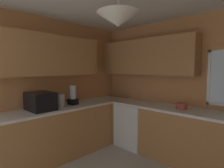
{
  "coord_description": "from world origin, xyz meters",
  "views": [
    {
      "loc": [
        1.26,
        -1.41,
        1.58
      ],
      "look_at": [
        -0.61,
        0.54,
        1.35
      ],
      "focal_mm": 29.28,
      "sensor_mm": 36.0,
      "label": 1
    }
  ],
  "objects_px": {
    "kettle": "(61,100)",
    "blender_appliance": "(73,96)",
    "bowl": "(182,106)",
    "microwave": "(40,101)",
    "dishwasher": "(134,125)"
  },
  "relations": [
    {
      "from": "kettle",
      "to": "blender_appliance",
      "type": "bearing_deg",
      "value": 94.14
    },
    {
      "from": "bowl",
      "to": "microwave",
      "type": "bearing_deg",
      "value": -133.94
    },
    {
      "from": "microwave",
      "to": "bowl",
      "type": "relative_size",
      "value": 2.64
    },
    {
      "from": "bowl",
      "to": "blender_appliance",
      "type": "relative_size",
      "value": 0.5
    },
    {
      "from": "dishwasher",
      "to": "bowl",
      "type": "distance_m",
      "value": 1.09
    },
    {
      "from": "microwave",
      "to": "blender_appliance",
      "type": "bearing_deg",
      "value": 90.0
    },
    {
      "from": "microwave",
      "to": "bowl",
      "type": "xyz_separation_m",
      "value": [
        1.62,
        1.68,
        -0.1
      ]
    },
    {
      "from": "dishwasher",
      "to": "bowl",
      "type": "height_order",
      "value": "bowl"
    },
    {
      "from": "dishwasher",
      "to": "bowl",
      "type": "relative_size",
      "value": 4.72
    },
    {
      "from": "blender_appliance",
      "to": "kettle",
      "type": "bearing_deg",
      "value": -85.86
    },
    {
      "from": "kettle",
      "to": "blender_appliance",
      "type": "xyz_separation_m",
      "value": [
        -0.02,
        0.28,
        0.05
      ]
    },
    {
      "from": "microwave",
      "to": "bowl",
      "type": "height_order",
      "value": "microwave"
    },
    {
      "from": "microwave",
      "to": "kettle",
      "type": "bearing_deg",
      "value": 86.76
    },
    {
      "from": "blender_appliance",
      "to": "microwave",
      "type": "bearing_deg",
      "value": -90.0
    },
    {
      "from": "dishwasher",
      "to": "microwave",
      "type": "bearing_deg",
      "value": -111.8
    }
  ]
}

